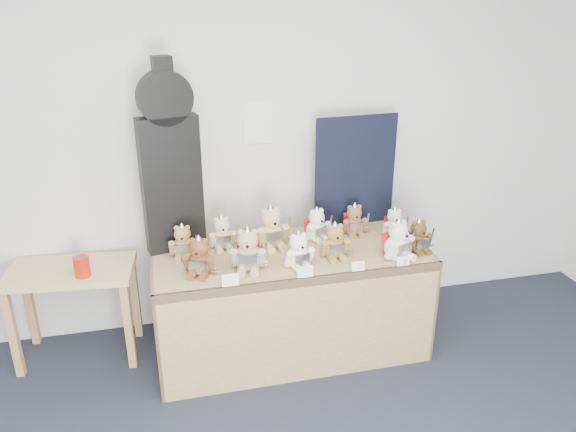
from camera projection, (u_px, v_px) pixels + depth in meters
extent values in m
plane|color=silver|center=(221.00, 147.00, 3.88)|extent=(6.00, 0.00, 6.00)
cube|color=silver|center=(258.00, 122.00, 3.87)|extent=(0.21, 0.00, 0.30)
cube|color=olive|center=(290.00, 255.00, 3.72)|extent=(1.82, 0.76, 0.06)
cube|color=olive|center=(304.00, 331.00, 3.52)|extent=(1.82, 0.02, 0.76)
cube|color=olive|center=(157.00, 318.00, 3.66)|extent=(0.02, 0.76, 0.76)
cube|color=olive|center=(411.00, 286.00, 4.05)|extent=(0.02, 0.76, 0.76)
cube|color=tan|center=(70.00, 271.00, 3.68)|extent=(0.85, 0.53, 0.04)
cube|color=#946440|center=(13.00, 334.00, 3.59)|extent=(0.05, 0.05, 0.63)
cube|color=#946440|center=(30.00, 305.00, 3.93)|extent=(0.05, 0.05, 0.63)
cube|color=#946440|center=(129.00, 326.00, 3.68)|extent=(0.05, 0.05, 0.63)
cube|color=#946440|center=(135.00, 298.00, 4.01)|extent=(0.05, 0.05, 0.63)
cube|color=black|center=(172.00, 185.00, 3.59)|extent=(0.39, 0.19, 0.89)
cylinder|color=black|center=(165.00, 98.00, 3.38)|extent=(0.35, 0.18, 0.33)
cube|color=black|center=(163.00, 75.00, 3.32)|extent=(0.13, 0.12, 0.22)
cube|color=black|center=(355.00, 172.00, 3.98)|extent=(0.60, 0.06, 0.81)
cylinder|color=#B11F0B|center=(82.00, 267.00, 3.55)|extent=(0.10, 0.10, 0.13)
ellipsoid|color=brown|center=(200.00, 263.00, 3.40)|extent=(0.20, 0.18, 0.16)
sphere|color=brown|center=(199.00, 248.00, 3.36)|extent=(0.12, 0.12, 0.12)
cylinder|color=brown|center=(197.00, 253.00, 3.32)|extent=(0.05, 0.04, 0.05)
sphere|color=black|center=(196.00, 254.00, 3.30)|extent=(0.02, 0.02, 0.02)
sphere|color=brown|center=(193.00, 241.00, 3.35)|extent=(0.04, 0.04, 0.04)
sphere|color=brown|center=(205.00, 241.00, 3.34)|extent=(0.04, 0.04, 0.04)
cylinder|color=brown|center=(187.00, 263.00, 3.39)|extent=(0.07, 0.10, 0.12)
cylinder|color=brown|center=(211.00, 264.00, 3.37)|extent=(0.07, 0.10, 0.12)
cylinder|color=brown|center=(192.00, 274.00, 3.37)|extent=(0.08, 0.11, 0.05)
cylinder|color=brown|center=(204.00, 275.00, 3.36)|extent=(0.08, 0.11, 0.05)
cube|color=silver|center=(197.00, 268.00, 3.34)|extent=(0.10, 0.05, 0.09)
cone|color=silver|center=(199.00, 240.00, 3.34)|extent=(0.10, 0.10, 0.08)
cube|color=silver|center=(214.00, 262.00, 3.35)|extent=(0.03, 0.04, 0.17)
cube|color=silver|center=(215.00, 271.00, 3.37)|extent=(0.05, 0.02, 0.01)
ellipsoid|color=tan|center=(248.00, 258.00, 3.46)|extent=(0.20, 0.18, 0.18)
sphere|color=tan|center=(248.00, 240.00, 3.41)|extent=(0.13, 0.13, 0.13)
cylinder|color=tan|center=(247.00, 245.00, 3.36)|extent=(0.06, 0.04, 0.05)
sphere|color=black|center=(247.00, 247.00, 3.34)|extent=(0.02, 0.02, 0.02)
sphere|color=tan|center=(240.00, 232.00, 3.39)|extent=(0.04, 0.04, 0.04)
sphere|color=tan|center=(254.00, 232.00, 3.39)|extent=(0.04, 0.04, 0.04)
cylinder|color=tan|center=(234.00, 258.00, 3.43)|extent=(0.07, 0.11, 0.13)
cylinder|color=tan|center=(262.00, 258.00, 3.44)|extent=(0.07, 0.11, 0.13)
cylinder|color=tan|center=(242.00, 270.00, 3.42)|extent=(0.07, 0.12, 0.05)
cylinder|color=tan|center=(255.00, 269.00, 3.42)|extent=(0.07, 0.12, 0.05)
cube|color=silver|center=(248.00, 262.00, 3.39)|extent=(0.12, 0.04, 0.10)
cone|color=silver|center=(247.00, 232.00, 3.39)|extent=(0.11, 0.11, 0.09)
cube|color=silver|center=(266.00, 255.00, 3.41)|extent=(0.02, 0.05, 0.19)
cube|color=silver|center=(266.00, 265.00, 3.44)|extent=(0.05, 0.02, 0.01)
cube|color=maroon|center=(248.00, 251.00, 3.51)|extent=(0.15, 0.06, 0.16)
ellipsoid|color=white|center=(298.00, 257.00, 3.49)|extent=(0.17, 0.15, 0.15)
sphere|color=white|center=(298.00, 242.00, 3.45)|extent=(0.11, 0.11, 0.11)
cylinder|color=white|center=(302.00, 246.00, 3.41)|extent=(0.05, 0.03, 0.05)
sphere|color=black|center=(303.00, 248.00, 3.40)|extent=(0.02, 0.02, 0.02)
sphere|color=white|center=(293.00, 237.00, 3.42)|extent=(0.04, 0.04, 0.04)
sphere|color=white|center=(304.00, 235.00, 3.45)|extent=(0.04, 0.04, 0.04)
cylinder|color=white|center=(289.00, 259.00, 3.45)|extent=(0.06, 0.09, 0.11)
cylinder|color=white|center=(310.00, 255.00, 3.50)|extent=(0.06, 0.09, 0.11)
cylinder|color=white|center=(297.00, 268.00, 3.45)|extent=(0.06, 0.10, 0.05)
cylinder|color=white|center=(307.00, 266.00, 3.47)|extent=(0.06, 0.10, 0.05)
cube|color=silver|center=(302.00, 260.00, 3.44)|extent=(0.10, 0.03, 0.08)
cone|color=silver|center=(298.00, 235.00, 3.43)|extent=(0.09, 0.09, 0.07)
cube|color=silver|center=(314.00, 252.00, 3.49)|extent=(0.02, 0.04, 0.16)
cube|color=silver|center=(314.00, 261.00, 3.51)|extent=(0.05, 0.01, 0.01)
ellipsoid|color=olive|center=(334.00, 247.00, 3.62)|extent=(0.15, 0.13, 0.15)
sphere|color=olive|center=(335.00, 233.00, 3.58)|extent=(0.11, 0.11, 0.11)
cylinder|color=olive|center=(337.00, 237.00, 3.54)|extent=(0.05, 0.03, 0.05)
sphere|color=black|center=(338.00, 238.00, 3.52)|extent=(0.02, 0.02, 0.02)
sphere|color=olive|center=(329.00, 227.00, 3.55)|extent=(0.04, 0.04, 0.04)
sphere|color=olive|center=(340.00, 226.00, 3.57)|extent=(0.04, 0.04, 0.04)
cylinder|color=olive|center=(324.00, 249.00, 3.58)|extent=(0.04, 0.08, 0.11)
cylinder|color=olive|center=(346.00, 246.00, 3.61)|extent=(0.04, 0.08, 0.11)
cylinder|color=olive|center=(331.00, 257.00, 3.58)|extent=(0.05, 0.10, 0.05)
cylinder|color=olive|center=(342.00, 256.00, 3.59)|extent=(0.05, 0.10, 0.05)
cube|color=silver|center=(337.00, 251.00, 3.56)|extent=(0.10, 0.02, 0.08)
cone|color=silver|center=(335.00, 226.00, 3.56)|extent=(0.09, 0.09, 0.07)
cube|color=silver|center=(350.00, 244.00, 3.60)|extent=(0.01, 0.04, 0.16)
cube|color=silver|center=(349.00, 252.00, 3.62)|extent=(0.05, 0.01, 0.01)
ellipsoid|color=silver|center=(397.00, 247.00, 3.60)|extent=(0.22, 0.20, 0.17)
sphere|color=silver|center=(398.00, 231.00, 3.56)|extent=(0.12, 0.12, 0.12)
cylinder|color=silver|center=(405.00, 235.00, 3.52)|extent=(0.06, 0.05, 0.05)
sphere|color=black|center=(407.00, 236.00, 3.51)|extent=(0.02, 0.02, 0.02)
sphere|color=silver|center=(395.00, 226.00, 3.51)|extent=(0.04, 0.04, 0.04)
sphere|color=silver|center=(403.00, 222.00, 3.56)|extent=(0.04, 0.04, 0.04)
cylinder|color=silver|center=(391.00, 251.00, 3.53)|extent=(0.08, 0.10, 0.13)
cylinder|color=silver|center=(408.00, 244.00, 3.63)|extent=(0.08, 0.10, 0.13)
cylinder|color=silver|center=(400.00, 259.00, 3.55)|extent=(0.09, 0.12, 0.05)
cylinder|color=silver|center=(407.00, 256.00, 3.60)|extent=(0.09, 0.12, 0.05)
cube|color=silver|center=(405.00, 250.00, 3.55)|extent=(0.11, 0.07, 0.09)
cone|color=silver|center=(399.00, 223.00, 3.54)|extent=(0.11, 0.11, 0.08)
cube|color=silver|center=(412.00, 240.00, 3.62)|extent=(0.03, 0.04, 0.18)
cube|color=silver|center=(411.00, 249.00, 3.65)|extent=(0.05, 0.03, 0.01)
cube|color=maroon|center=(389.00, 242.00, 3.64)|extent=(0.14, 0.09, 0.15)
ellipsoid|color=#4F371B|center=(417.00, 242.00, 3.70)|extent=(0.16, 0.15, 0.14)
sphere|color=#4F371B|center=(419.00, 229.00, 3.66)|extent=(0.11, 0.11, 0.11)
cylinder|color=#4F371B|center=(423.00, 232.00, 3.63)|extent=(0.05, 0.03, 0.04)
sphere|color=black|center=(424.00, 233.00, 3.61)|extent=(0.02, 0.02, 0.02)
sphere|color=#4F371B|center=(415.00, 224.00, 3.63)|extent=(0.03, 0.03, 0.03)
sphere|color=#4F371B|center=(423.00, 222.00, 3.66)|extent=(0.03, 0.03, 0.03)
cylinder|color=#4F371B|center=(410.00, 244.00, 3.66)|extent=(0.05, 0.08, 0.11)
cylinder|color=#4F371B|center=(428.00, 240.00, 3.71)|extent=(0.05, 0.08, 0.11)
cylinder|color=#4F371B|center=(417.00, 252.00, 3.66)|extent=(0.06, 0.10, 0.04)
cylinder|color=#4F371B|center=(425.00, 250.00, 3.68)|extent=(0.06, 0.10, 0.04)
cube|color=silver|center=(422.00, 245.00, 3.65)|extent=(0.09, 0.03, 0.08)
cone|color=silver|center=(419.00, 222.00, 3.64)|extent=(0.09, 0.09, 0.07)
cube|color=silver|center=(432.00, 237.00, 3.70)|extent=(0.02, 0.04, 0.15)
cube|color=silver|center=(431.00, 245.00, 3.72)|extent=(0.04, 0.01, 0.01)
ellipsoid|color=#C3B38E|center=(222.00, 239.00, 3.74)|extent=(0.15, 0.13, 0.15)
sphere|color=#C3B38E|center=(222.00, 225.00, 3.70)|extent=(0.11, 0.11, 0.11)
cylinder|color=#C3B38E|center=(223.00, 229.00, 3.67)|extent=(0.05, 0.03, 0.05)
sphere|color=black|center=(223.00, 230.00, 3.65)|extent=(0.02, 0.02, 0.02)
sphere|color=#C3B38E|center=(216.00, 220.00, 3.68)|extent=(0.03, 0.03, 0.03)
sphere|color=#C3B38E|center=(227.00, 219.00, 3.70)|extent=(0.03, 0.03, 0.03)
cylinder|color=#C3B38E|center=(212.00, 240.00, 3.70)|extent=(0.05, 0.08, 0.11)
cylinder|color=#C3B38E|center=(233.00, 238.00, 3.74)|extent=(0.05, 0.08, 0.11)
cylinder|color=#C3B38E|center=(219.00, 248.00, 3.70)|extent=(0.05, 0.10, 0.04)
cylinder|color=#C3B38E|center=(229.00, 247.00, 3.72)|extent=(0.05, 0.10, 0.04)
cube|color=silver|center=(224.00, 242.00, 3.69)|extent=(0.10, 0.02, 0.08)
cone|color=silver|center=(221.00, 219.00, 3.69)|extent=(0.09, 0.09, 0.07)
cube|color=silver|center=(237.00, 235.00, 3.73)|extent=(0.01, 0.04, 0.16)
cube|color=silver|center=(237.00, 243.00, 3.75)|extent=(0.04, 0.01, 0.01)
ellipsoid|color=tan|center=(271.00, 235.00, 3.76)|extent=(0.21, 0.19, 0.19)
sphere|color=tan|center=(271.00, 218.00, 3.71)|extent=(0.14, 0.14, 0.14)
cylinder|color=tan|center=(274.00, 223.00, 3.66)|extent=(0.06, 0.04, 0.06)
sphere|color=black|center=(275.00, 224.00, 3.64)|extent=(0.02, 0.02, 0.02)
sphere|color=tan|center=(264.00, 212.00, 3.67)|extent=(0.04, 0.04, 0.04)
sphere|color=tan|center=(277.00, 210.00, 3.70)|extent=(0.04, 0.04, 0.04)
cylinder|color=tan|center=(260.00, 237.00, 3.70)|extent=(0.07, 0.11, 0.14)
cylinder|color=tan|center=(284.00, 233.00, 3.76)|extent=(0.07, 0.11, 0.14)
cylinder|color=tan|center=(269.00, 247.00, 3.70)|extent=(0.07, 0.13, 0.06)
cylinder|color=tan|center=(280.00, 245.00, 3.73)|extent=(0.07, 0.13, 0.06)
cube|color=silver|center=(275.00, 239.00, 3.69)|extent=(0.12, 0.04, 0.10)
cone|color=silver|center=(271.00, 210.00, 3.69)|extent=(0.12, 0.12, 0.09)
cube|color=silver|center=(289.00, 229.00, 3.75)|extent=(0.02, 0.05, 0.20)
cube|color=silver|center=(289.00, 240.00, 3.78)|extent=(0.06, 0.02, 0.01)
ellipsoid|color=white|center=(316.00, 231.00, 3.86)|extent=(0.18, 0.17, 0.15)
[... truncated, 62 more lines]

